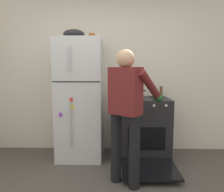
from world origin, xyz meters
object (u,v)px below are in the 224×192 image
Objects in this scene: pepper_mill at (161,91)px; mixing_bowl at (74,34)px; stove_range at (144,129)px; refrigerator at (80,99)px; red_pot at (134,94)px; person_cook at (127,105)px; coffee_mug at (92,36)px.

pepper_mill is 0.52× the size of mixing_bowl.
refrigerator is at bearing 178.97° from stove_range.
red_pot is 1.28m from mixing_bowl.
pepper_mill reaches higher than red_pot.
person_cook is at bearing -111.16° from stove_range.
coffee_mug is (0.18, 0.05, 0.96)m from refrigerator.
stove_range is 7.44× the size of pepper_mill.
person_cook is 4.83× the size of red_pot.
mixing_bowl reaches higher than person_cook.
mixing_bowl reaches higher than red_pot.
pepper_mill reaches higher than stove_range.
red_pot is 1.99× the size of pepper_mill.
person_cook is 9.59× the size of pepper_mill.
stove_range is 11.07× the size of coffee_mug.
mixing_bowl is (-0.08, 0.00, 0.99)m from refrigerator.
refrigerator is 1.10m from stove_range.
person_cook is at bearing -46.82° from mixing_bowl.
refrigerator is 1.07m from person_cook.
coffee_mug is at bearing 175.20° from stove_range.
red_pot is (0.15, 0.77, 0.05)m from person_cook.
coffee_mug is at bearing 10.78° from mixing_bowl.
mixing_bowl reaches higher than pepper_mill.
refrigerator is 1.48× the size of stove_range.
mixing_bowl reaches higher than coffee_mug.
mixing_bowl is at bearing 179.03° from stove_range.
coffee_mug is at bearing 171.28° from red_pot.
pepper_mill is 1.64m from mixing_bowl.
coffee_mug reaches higher than red_pot.
red_pot is at bearing -168.75° from stove_range.
refrigerator reaches higher than person_cook.
coffee_mug is (-0.50, 0.87, 0.92)m from person_cook.
stove_range is at bearing -0.97° from mixing_bowl.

